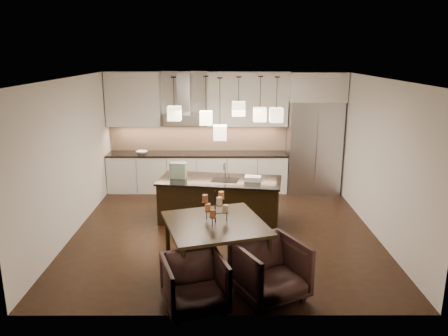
{
  "coord_description": "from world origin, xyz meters",
  "views": [
    {
      "loc": [
        -0.01,
        -7.61,
        3.24
      ],
      "look_at": [
        0.0,
        0.2,
        1.15
      ],
      "focal_mm": 35.0,
      "sensor_mm": 36.0,
      "label": 1
    }
  ],
  "objects_px": {
    "refrigerator": "(313,147)",
    "armchair_left": "(195,284)",
    "dining_table": "(215,248)",
    "island_body": "(220,201)",
    "armchair_right": "(270,270)"
  },
  "relations": [
    {
      "from": "refrigerator",
      "to": "island_body",
      "type": "distance_m",
      "value": 2.96
    },
    {
      "from": "island_body",
      "to": "armchair_right",
      "type": "distance_m",
      "value": 2.87
    },
    {
      "from": "refrigerator",
      "to": "island_body",
      "type": "bearing_deg",
      "value": -139.16
    },
    {
      "from": "island_body",
      "to": "armchair_left",
      "type": "height_order",
      "value": "island_body"
    },
    {
      "from": "armchair_left",
      "to": "dining_table",
      "type": "bearing_deg",
      "value": 57.02
    },
    {
      "from": "dining_table",
      "to": "armchair_left",
      "type": "bearing_deg",
      "value": -121.79
    },
    {
      "from": "armchair_left",
      "to": "armchair_right",
      "type": "distance_m",
      "value": 1.04
    },
    {
      "from": "island_body",
      "to": "armchair_right",
      "type": "xyz_separation_m",
      "value": [
        0.7,
        -2.79,
        -0.01
      ]
    },
    {
      "from": "refrigerator",
      "to": "armchair_right",
      "type": "height_order",
      "value": "refrigerator"
    },
    {
      "from": "island_body",
      "to": "dining_table",
      "type": "distance_m",
      "value": 2.15
    },
    {
      "from": "island_body",
      "to": "armchair_right",
      "type": "height_order",
      "value": "island_body"
    },
    {
      "from": "refrigerator",
      "to": "armchair_left",
      "type": "xyz_separation_m",
      "value": [
        -2.48,
        -4.98,
        -0.72
      ]
    },
    {
      "from": "refrigerator",
      "to": "dining_table",
      "type": "bearing_deg",
      "value": -118.9
    },
    {
      "from": "armchair_right",
      "to": "refrigerator",
      "type": "bearing_deg",
      "value": 44.74
    },
    {
      "from": "refrigerator",
      "to": "armchair_left",
      "type": "relative_size",
      "value": 2.73
    }
  ]
}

